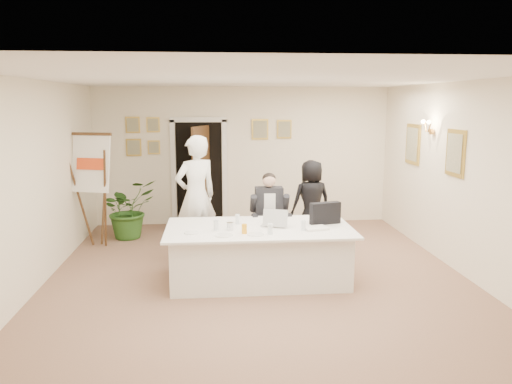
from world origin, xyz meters
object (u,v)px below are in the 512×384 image
(potted_palm, at_px, (128,209))
(laptop, at_px, (274,216))
(laptop_bag, at_px, (325,213))
(steel_jug, at_px, (230,226))
(standing_man, at_px, (196,196))
(flip_chart, at_px, (96,196))
(paper_stack, at_px, (316,228))
(conference_table, at_px, (259,253))
(seated_man, at_px, (269,215))
(oj_glass, at_px, (244,229))
(standing_woman, at_px, (311,201))

(potted_palm, bearing_deg, laptop, -44.61)
(laptop, bearing_deg, laptop_bag, 21.24)
(laptop_bag, bearing_deg, steel_jug, 174.79)
(standing_man, relative_size, laptop_bag, 4.45)
(flip_chart, bearing_deg, paper_stack, -31.46)
(conference_table, bearing_deg, flip_chart, 144.31)
(conference_table, height_order, paper_stack, paper_stack)
(flip_chart, distance_m, potted_palm, 0.81)
(conference_table, bearing_deg, paper_stack, -13.70)
(conference_table, xyz_separation_m, paper_stack, (0.76, -0.19, 0.40))
(laptop, distance_m, laptop_bag, 0.74)
(laptop_bag, bearing_deg, standing_man, 132.88)
(seated_man, xyz_separation_m, laptop, (-0.04, -0.95, 0.21))
(seated_man, height_order, oj_glass, seated_man)
(standing_woman, xyz_separation_m, oj_glass, (-1.36, -2.30, 0.10))
(flip_chart, bearing_deg, standing_man, -20.37)
(flip_chart, height_order, standing_woman, flip_chart)
(laptop_bag, bearing_deg, potted_palm, 127.56)
(oj_glass, bearing_deg, flip_chart, 137.34)
(laptop, bearing_deg, flip_chart, 166.08)
(standing_woman, bearing_deg, oj_glass, 47.33)
(flip_chart, relative_size, standing_woman, 1.32)
(conference_table, distance_m, standing_man, 1.66)
(paper_stack, bearing_deg, conference_table, 166.30)
(potted_palm, height_order, laptop_bag, same)
(flip_chart, relative_size, laptop_bag, 4.39)
(conference_table, height_order, seated_man, seated_man)
(laptop, distance_m, paper_stack, 0.61)
(potted_palm, bearing_deg, laptop_bag, -36.68)
(seated_man, distance_m, paper_stack, 1.32)
(conference_table, distance_m, laptop, 0.57)
(standing_man, bearing_deg, laptop, 104.40)
(seated_man, relative_size, laptop_bag, 3.16)
(flip_chart, xyz_separation_m, laptop_bag, (3.60, -1.78, 0.03))
(conference_table, relative_size, standing_woman, 1.75)
(conference_table, xyz_separation_m, standing_woman, (1.13, 1.97, 0.35))
(potted_palm, xyz_separation_m, oj_glass, (1.98, -2.80, 0.30))
(conference_table, height_order, standing_woman, standing_woman)
(laptop, relative_size, steel_jug, 3.31)
(standing_woman, bearing_deg, conference_table, 48.02)
(standing_man, bearing_deg, paper_stack, 109.79)
(laptop_bag, xyz_separation_m, paper_stack, (-0.20, -0.30, -0.14))
(standing_man, height_order, potted_palm, standing_man)
(standing_woman, xyz_separation_m, steel_jug, (-1.54, -2.12, 0.09))
(seated_man, distance_m, laptop_bag, 1.18)
(paper_stack, bearing_deg, steel_jug, 177.90)
(standing_man, bearing_deg, conference_table, 96.45)
(laptop, bearing_deg, paper_stack, -7.44)
(flip_chart, height_order, oj_glass, flip_chart)
(seated_man, relative_size, paper_stack, 4.43)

